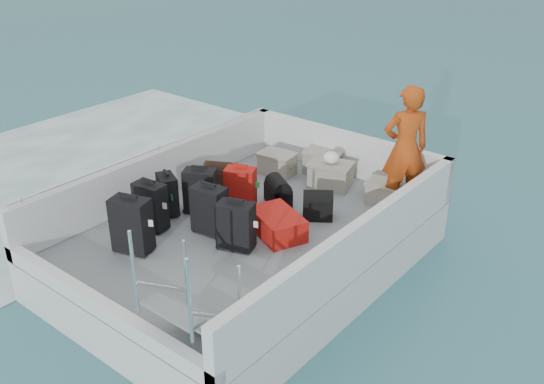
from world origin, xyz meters
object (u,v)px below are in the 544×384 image
(suitcase_1, at_px, (168,195))
(suitcase_4, at_px, (210,210))
(suitcase_0, at_px, (151,207))
(suitcase_2, at_px, (200,191))
(crate_0, at_px, (277,164))
(crate_1, at_px, (323,163))
(suitcase_7, at_px, (236,226))
(suitcase_3, at_px, (132,226))
(crate_2, at_px, (330,176))
(suitcase_8, at_px, (277,224))
(suitcase_5, at_px, (240,187))
(passenger, at_px, (405,149))
(crate_3, at_px, (385,194))

(suitcase_1, height_order, suitcase_4, suitcase_4)
(suitcase_0, bearing_deg, suitcase_2, 72.16)
(suitcase_2, distance_m, crate_0, 1.74)
(crate_1, bearing_deg, suitcase_7, -79.27)
(crate_0, bearing_deg, suitcase_1, -98.98)
(suitcase_1, relative_size, suitcase_7, 0.91)
(suitcase_0, height_order, suitcase_2, suitcase_0)
(suitcase_3, bearing_deg, crate_2, 56.82)
(suitcase_1, xyz_separation_m, crate_1, (0.88, 2.58, -0.12))
(suitcase_3, bearing_deg, suitcase_8, 34.25)
(suitcase_1, height_order, suitcase_8, suitcase_1)
(crate_0, bearing_deg, suitcase_2, -90.29)
(suitcase_0, distance_m, suitcase_3, 0.60)
(suitcase_3, relative_size, suitcase_5, 1.24)
(passenger, bearing_deg, crate_0, -43.09)
(suitcase_0, xyz_separation_m, suitcase_4, (0.69, 0.42, -0.00))
(suitcase_2, bearing_deg, crate_3, 14.56)
(suitcase_1, xyz_separation_m, crate_3, (2.24, 2.23, -0.14))
(suitcase_2, height_order, suitcase_8, suitcase_2)
(suitcase_1, bearing_deg, suitcase_7, 22.87)
(suitcase_3, xyz_separation_m, crate_0, (-0.09, 3.04, -0.20))
(suitcase_1, distance_m, crate_3, 3.16)
(suitcase_0, bearing_deg, crate_0, 80.21)
(suitcase_0, relative_size, suitcase_4, 1.00)
(suitcase_3, distance_m, suitcase_7, 1.30)
(suitcase_5, distance_m, suitcase_7, 1.20)
(suitcase_2, height_order, suitcase_7, suitcase_2)
(suitcase_8, bearing_deg, suitcase_5, 94.57)
(suitcase_3, distance_m, suitcase_8, 1.89)
(suitcase_3, height_order, passenger, passenger)
(suitcase_7, distance_m, crate_2, 2.30)
(suitcase_8, bearing_deg, crate_0, 62.04)
(suitcase_4, relative_size, crate_2, 1.09)
(suitcase_3, xyz_separation_m, suitcase_5, (0.22, 1.80, -0.07))
(suitcase_0, height_order, crate_1, suitcase_0)
(suitcase_7, bearing_deg, suitcase_0, 175.51)
(suitcase_2, bearing_deg, suitcase_1, -163.65)
(suitcase_0, relative_size, crate_2, 1.09)
(suitcase_2, xyz_separation_m, suitcase_5, (0.32, 0.49, -0.03))
(suitcase_0, xyz_separation_m, suitcase_3, (0.27, -0.53, 0.03))
(suitcase_3, height_order, crate_0, suitcase_3)
(suitcase_1, bearing_deg, suitcase_3, -39.48)
(suitcase_5, relative_size, passenger, 0.33)
(suitcase_7, relative_size, crate_3, 1.26)
(crate_3, xyz_separation_m, passenger, (0.22, 0.04, 0.76))
(crate_1, bearing_deg, suitcase_8, -71.58)
(suitcase_1, height_order, passenger, passenger)
(suitcase_4, distance_m, crate_3, 2.65)
(suitcase_2, bearing_deg, crate_1, 45.83)
(suitcase_1, relative_size, suitcase_4, 0.87)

